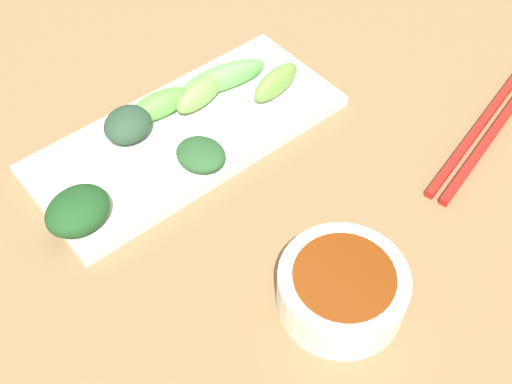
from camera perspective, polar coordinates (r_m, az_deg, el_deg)
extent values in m
cube|color=olive|center=(0.62, -2.89, -1.34)|extent=(2.10, 2.10, 0.02)
cylinder|color=white|center=(0.54, 7.70, -8.67)|extent=(0.11, 0.11, 0.04)
cylinder|color=#742E0A|center=(0.53, 7.79, -8.25)|extent=(0.08, 0.08, 0.03)
cube|color=white|center=(0.67, -6.16, 5.19)|extent=(0.14, 0.33, 0.01)
ellipsoid|color=#6D9E41|center=(0.69, 1.81, 9.82)|extent=(0.03, 0.07, 0.03)
ellipsoid|color=#1C471E|center=(0.59, -15.72, -1.61)|extent=(0.06, 0.07, 0.03)
ellipsoid|color=#5FAF44|center=(0.68, -8.66, 7.77)|extent=(0.03, 0.07, 0.03)
ellipsoid|color=#66BB56|center=(0.70, -2.88, 10.27)|extent=(0.05, 0.10, 0.03)
ellipsoid|color=#29532A|center=(0.63, -4.97, 3.37)|extent=(0.06, 0.05, 0.02)
ellipsoid|color=#2A4430|center=(0.66, -11.44, 5.96)|extent=(0.06, 0.06, 0.03)
ellipsoid|color=#78A550|center=(0.68, -5.08, 8.80)|extent=(0.04, 0.07, 0.03)
cube|color=#B01C16|center=(0.71, 20.45, 4.94)|extent=(0.06, 0.23, 0.01)
cube|color=#B01C16|center=(0.71, 19.37, 5.49)|extent=(0.06, 0.23, 0.01)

